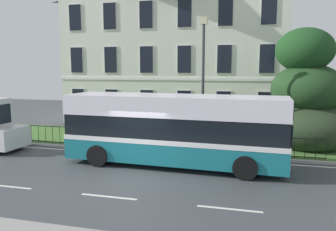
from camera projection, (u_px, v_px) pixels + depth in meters
ground_plane at (137, 172)px, 13.82m from camera, size 60.00×56.00×0.18m
georgian_townhouse at (180, 45)px, 27.44m from camera, size 16.72×9.62×12.09m
iron_verge_railing at (133, 139)px, 17.31m from camera, size 18.68×0.04×0.97m
evergreen_tree at (306, 104)px, 17.98m from camera, size 5.09×5.09×6.75m
single_decker_bus at (174, 129)px, 14.53m from camera, size 9.71×2.85×3.11m
street_lamp_post at (203, 75)px, 16.62m from camera, size 0.36×0.24×6.67m
litter_bin at (82, 134)px, 18.43m from camera, size 0.50×0.50×1.11m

